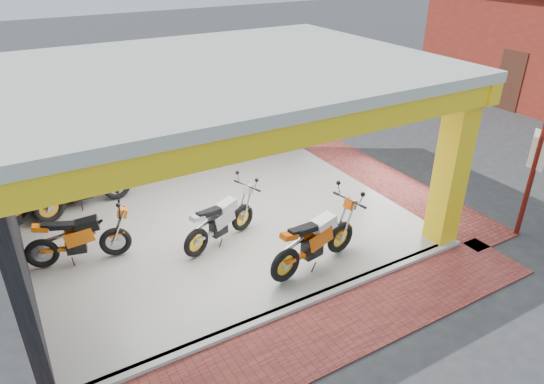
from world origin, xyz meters
The scene contains 18 objects.
ground centered at (0.00, 0.00, 0.00)m, with size 80.00×80.00×0.00m, color #2D2D30.
showroom_floor centered at (0.00, 2.00, 0.05)m, with size 8.00×6.00×0.10m, color beige.
showroom_ceiling centered at (0.00, 2.00, 3.60)m, with size 8.40×6.40×0.20m, color beige.
back_wall centered at (0.00, 5.10, 1.75)m, with size 8.20×0.20×3.50m, color black.
left_wall centered at (-4.10, 2.00, 1.75)m, with size 0.20×6.20×3.50m, color black.
corner_column centered at (3.75, -0.75, 1.75)m, with size 0.50×0.50×3.50m, color yellow.
header_beam_front centered at (0.00, -1.00, 3.30)m, with size 8.40×0.30×0.40m, color yellow.
header_beam_right centered at (4.00, 2.00, 3.30)m, with size 0.30×6.40×0.40m, color yellow.
floor_kerb centered at (0.00, -1.02, 0.05)m, with size 8.00×0.20×0.10m, color beige.
paver_front centered at (0.00, -1.80, 0.01)m, with size 9.00×1.40×0.03m, color #963B31.
paver_right centered at (4.80, 2.00, 0.01)m, with size 1.40×7.00×0.03m, color #963B31.
signpost centered at (5.45, -1.42, 1.44)m, with size 0.10×0.37×2.62m.
moto_hero centered at (1.55, -0.12, 0.79)m, with size 2.27×0.84×1.39m, color #D55208, non-canonical shape.
moto_row_a centered at (0.24, 1.63, 0.72)m, with size 2.03×0.75×1.24m, color #B1B3B9, non-canonical shape.
moto_row_b centered at (-2.39, 2.04, 0.74)m, with size 2.09×0.78×1.28m, color orange, non-canonical shape.
moto_row_c centered at (-3.34, 4.09, 0.81)m, with size 2.33×0.86×1.43m, color #E35909, non-canonical shape.
moto_row_d centered at (-1.75, 4.46, 0.79)m, with size 2.27×0.84×1.39m, color #FF550A, non-canonical shape.
moto_row_e centered at (-2.74, 4.82, 0.71)m, with size 2.01×0.75×1.23m, color #96999D, non-canonical shape.
Camera 1 is at (-3.79, -6.52, 5.76)m, focal length 32.00 mm.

